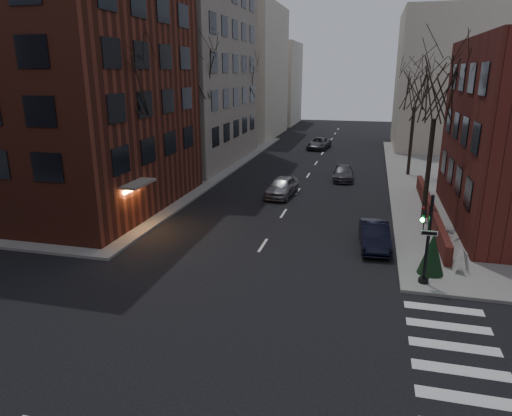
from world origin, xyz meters
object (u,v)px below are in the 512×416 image
(tree_right_a, at_px, (437,91))
(car_lane_far, at_px, (319,143))
(tree_right_b, at_px, (416,90))
(car_lane_gray, at_px, (343,173))
(traffic_signal, at_px, (426,245))
(sandwich_board, at_px, (462,261))
(tree_left_a, at_px, (123,83))
(streetlamp_near, at_px, (189,138))
(evergreen_shrub, at_px, (432,253))
(car_lane_silver, at_px, (282,187))
(tree_left_c, at_px, (244,81))
(parked_sedan, at_px, (374,235))
(tree_left_b, at_px, (198,74))
(streetlamp_far, at_px, (254,115))

(tree_right_a, distance_m, car_lane_far, 29.73)
(tree_right_b, xyz_separation_m, car_lane_gray, (-5.60, -3.00, -6.97))
(traffic_signal, height_order, sandwich_board, traffic_signal)
(tree_left_a, distance_m, streetlamp_near, 9.07)
(evergreen_shrub, bearing_deg, car_lane_silver, 127.32)
(tree_left_c, relative_size, parked_sedan, 2.34)
(traffic_signal, height_order, evergreen_shrub, traffic_signal)
(tree_left_b, relative_size, tree_left_c, 1.11)
(streetlamp_far, height_order, car_lane_silver, streetlamp_far)
(tree_left_c, bearing_deg, evergreen_shrub, -60.12)
(car_lane_gray, bearing_deg, streetlamp_far, 128.70)
(tree_left_b, bearing_deg, tree_left_c, 90.00)
(tree_right_b, height_order, car_lane_far, tree_right_b)
(tree_left_b, bearing_deg, streetlamp_far, 87.85)
(car_lane_silver, bearing_deg, parked_sedan, -46.70)
(tree_left_c, height_order, evergreen_shrub, tree_left_c)
(car_lane_far, bearing_deg, tree_left_b, -106.12)
(tree_right_a, xyz_separation_m, evergreen_shrub, (-0.41, -7.92, -6.90))
(traffic_signal, bearing_deg, tree_left_c, 118.36)
(tree_left_b, height_order, tree_right_b, tree_left_b)
(tree_left_c, xyz_separation_m, car_lane_silver, (7.86, -17.68, -7.28))
(tree_left_b, relative_size, tree_right_b, 1.18)
(tree_left_b, xyz_separation_m, tree_right_a, (17.60, -8.00, -0.88))
(tree_left_b, bearing_deg, streetlamp_near, -81.47)
(traffic_signal, distance_m, streetlamp_far, 36.81)
(tree_right_a, bearing_deg, sandwich_board, -82.25)
(traffic_signal, height_order, tree_left_a, tree_left_a)
(tree_right_a, bearing_deg, tree_right_b, 90.00)
(streetlamp_near, height_order, streetlamp_far, same)
(tree_right_b, bearing_deg, car_lane_gray, -151.84)
(tree_left_a, xyz_separation_m, streetlamp_far, (0.60, 28.00, -4.23))
(tree_right_a, relative_size, streetlamp_far, 1.55)
(tree_right_a, bearing_deg, tree_left_a, -167.20)
(tree_left_b, bearing_deg, car_lane_gray, 14.05)
(traffic_signal, relative_size, streetlamp_far, 0.64)
(car_lane_far, bearing_deg, tree_right_a, -63.99)
(streetlamp_near, relative_size, car_lane_silver, 1.43)
(tree_left_a, height_order, sandwich_board, tree_left_a)
(traffic_signal, distance_m, evergreen_shrub, 1.41)
(tree_left_b, distance_m, parked_sedan, 21.16)
(car_lane_silver, distance_m, evergreen_shrub, 15.40)
(tree_left_b, xyz_separation_m, tree_left_c, (0.00, 14.00, -0.88))
(tree_right_a, height_order, car_lane_far, tree_right_a)
(traffic_signal, relative_size, evergreen_shrub, 2.04)
(tree_left_b, distance_m, tree_left_c, 14.03)
(streetlamp_far, xyz_separation_m, car_lane_silver, (7.26, -19.68, -3.49))
(tree_left_a, distance_m, evergreen_shrub, 19.10)
(tree_left_a, height_order, evergreen_shrub, tree_left_a)
(tree_left_a, xyz_separation_m, sandwich_board, (18.60, -3.38, -7.81))
(tree_left_b, distance_m, car_lane_far, 22.33)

